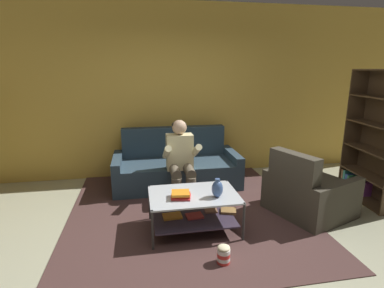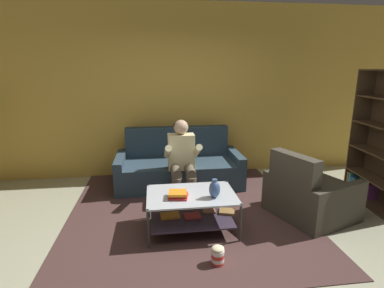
{
  "view_description": "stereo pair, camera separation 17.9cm",
  "coord_description": "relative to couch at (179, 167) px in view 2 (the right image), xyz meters",
  "views": [
    {
      "loc": [
        -0.67,
        -2.7,
        1.84
      ],
      "look_at": [
        0.0,
        0.96,
        0.9
      ],
      "focal_mm": 28.0,
      "sensor_mm": 36.0,
      "label": 1
    },
    {
      "loc": [
        -0.49,
        -2.73,
        1.84
      ],
      "look_at": [
        0.0,
        0.96,
        0.9
      ],
      "focal_mm": 28.0,
      "sensor_mm": 36.0,
      "label": 2
    }
  ],
  "objects": [
    {
      "name": "ground",
      "position": [
        0.09,
        -1.87,
        -0.29
      ],
      "size": [
        16.8,
        16.8,
        0.0
      ],
      "primitive_type": "plane",
      "color": "#ABAC8D"
    },
    {
      "name": "back_partition",
      "position": [
        0.09,
        0.59,
        1.16
      ],
      "size": [
        8.4,
        0.12,
        2.9
      ],
      "primitive_type": "cube",
      "color": "gold",
      "rests_on": "ground"
    },
    {
      "name": "couch",
      "position": [
        0.0,
        0.0,
        0.0
      ],
      "size": [
        1.97,
        0.88,
        0.89
      ],
      "color": "#2C404E",
      "rests_on": "ground"
    },
    {
      "name": "person_seated_center",
      "position": [
        -0.0,
        -0.53,
        0.33
      ],
      "size": [
        0.5,
        0.58,
        1.13
      ],
      "color": "brown",
      "rests_on": "ground"
    },
    {
      "name": "coffee_table",
      "position": [
        0.02,
        -1.46,
        0.01
      ],
      "size": [
        1.05,
        0.69,
        0.45
      ],
      "color": "#B4BDC5",
      "rests_on": "ground"
    },
    {
      "name": "area_rug",
      "position": [
        0.01,
        -0.86,
        -0.28
      ],
      "size": [
        3.0,
        3.4,
        0.01
      ],
      "color": "#472F2C",
      "rests_on": "ground"
    },
    {
      "name": "vase",
      "position": [
        0.26,
        -1.59,
        0.26
      ],
      "size": [
        0.12,
        0.12,
        0.21
      ],
      "color": "#3A5689",
      "rests_on": "coffee_table"
    },
    {
      "name": "book_stack",
      "position": [
        -0.15,
        -1.54,
        0.2
      ],
      "size": [
        0.24,
        0.22,
        0.07
      ],
      "color": "#C43336",
      "rests_on": "coffee_table"
    },
    {
      "name": "bookshelf",
      "position": [
        2.65,
        -1.06,
        0.5
      ],
      "size": [
        0.38,
        1.0,
        1.83
      ],
      "color": "#4C3824",
      "rests_on": "ground"
    },
    {
      "name": "armchair",
      "position": [
        1.54,
        -1.32,
        -0.01
      ],
      "size": [
        1.11,
        1.13,
        0.86
      ],
      "color": "#3E392E",
      "rests_on": "ground"
    },
    {
      "name": "popcorn_tub",
      "position": [
        0.18,
        -2.14,
        -0.19
      ],
      "size": [
        0.13,
        0.13,
        0.2
      ],
      "color": "red",
      "rests_on": "ground"
    }
  ]
}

